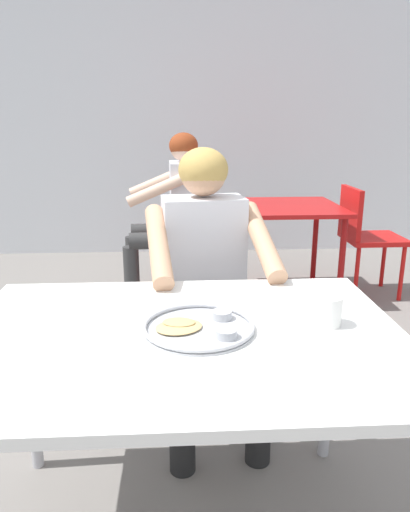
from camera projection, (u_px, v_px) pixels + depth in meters
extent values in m
cube|color=silver|center=(170.00, 78.00, 4.50)|extent=(12.00, 0.12, 3.40)
cube|color=white|center=(182.00, 337.00, 1.32)|extent=(1.26, 0.88, 0.03)
cylinder|color=#B2B2B7|center=(29.00, 386.00, 1.76)|extent=(0.04, 0.04, 0.71)
cylinder|color=#B2B2B7|center=(329.00, 377.00, 1.82)|extent=(0.04, 0.04, 0.71)
cylinder|color=#B7BABF|center=(199.00, 329.00, 1.33)|extent=(0.32, 0.32, 0.01)
torus|color=#B7BABF|center=(199.00, 326.00, 1.33)|extent=(0.32, 0.32, 0.01)
cylinder|color=#B2B5BA|center=(226.00, 333.00, 1.27)|extent=(0.06, 0.06, 0.02)
cylinder|color=maroon|center=(226.00, 332.00, 1.27)|extent=(0.05, 0.05, 0.01)
cylinder|color=#B2B5BA|center=(222.00, 315.00, 1.39)|extent=(0.06, 0.06, 0.02)
cylinder|color=#9E4714|center=(222.00, 313.00, 1.39)|extent=(0.05, 0.05, 0.01)
ellipsoid|color=tan|center=(179.00, 327.00, 1.33)|extent=(0.16, 0.14, 0.01)
ellipsoid|color=tan|center=(179.00, 322.00, 1.34)|extent=(0.10, 0.08, 0.01)
cylinder|color=white|center=(328.00, 311.00, 1.36)|extent=(0.08, 0.08, 0.09)
cylinder|color=#593319|center=(329.00, 302.00, 1.35)|extent=(0.07, 0.07, 0.02)
cube|color=#3F3F44|center=(203.00, 316.00, 2.16)|extent=(0.45, 0.46, 0.04)
cube|color=#3F3F44|center=(196.00, 259.00, 2.28)|extent=(0.38, 0.08, 0.40)
cylinder|color=#3F3F44|center=(245.00, 376.00, 2.09)|extent=(0.03, 0.03, 0.43)
cylinder|color=#3F3F44|center=(173.00, 383.00, 2.04)|extent=(0.03, 0.03, 0.43)
cylinder|color=#3F3F44|center=(228.00, 343.00, 2.41)|extent=(0.03, 0.03, 0.43)
cylinder|color=#3F3F44|center=(166.00, 347.00, 2.36)|extent=(0.03, 0.03, 0.43)
cylinder|color=black|center=(259.00, 410.00, 1.82)|extent=(0.10, 0.10, 0.46)
cylinder|color=black|center=(248.00, 324.00, 1.93)|extent=(0.16, 0.41, 0.12)
cylinder|color=black|center=(182.00, 418.00, 1.77)|extent=(0.10, 0.10, 0.46)
cylinder|color=black|center=(175.00, 329.00, 1.88)|extent=(0.16, 0.41, 0.12)
cube|color=silver|center=(203.00, 255.00, 2.03)|extent=(0.36, 0.24, 0.50)
cylinder|color=tan|center=(262.00, 240.00, 1.86)|extent=(0.13, 0.46, 0.25)
cylinder|color=tan|center=(158.00, 245.00, 1.80)|extent=(0.13, 0.46, 0.25)
sphere|color=tan|center=(203.00, 173.00, 1.93)|extent=(0.19, 0.19, 0.19)
ellipsoid|color=tan|center=(203.00, 170.00, 1.93)|extent=(0.21, 0.20, 0.18)
cube|color=#B71414|center=(279.00, 207.00, 3.48)|extent=(0.90, 0.78, 0.03)
cylinder|color=maroon|center=(231.00, 267.00, 3.24)|extent=(0.04, 0.04, 0.68)
cylinder|color=maroon|center=(341.00, 265.00, 3.29)|extent=(0.04, 0.04, 0.68)
cylinder|color=maroon|center=(222.00, 243.00, 3.87)|extent=(0.04, 0.04, 0.68)
cylinder|color=maroon|center=(315.00, 242.00, 3.92)|extent=(0.04, 0.04, 0.68)
cube|color=#AE1212|center=(184.00, 241.00, 3.56)|extent=(0.44, 0.45, 0.04)
cube|color=#AE1212|center=(208.00, 211.00, 3.49)|extent=(0.08, 0.39, 0.43)
cylinder|color=#AE1212|center=(161.00, 276.00, 3.48)|extent=(0.03, 0.03, 0.41)
cylinder|color=#AE1212|center=(166.00, 263.00, 3.79)|extent=(0.03, 0.03, 0.41)
cylinder|color=#AE1212|center=(204.00, 276.00, 3.46)|extent=(0.03, 0.03, 0.41)
cylinder|color=#AE1212|center=(206.00, 264.00, 3.77)|extent=(0.03, 0.03, 0.41)
cube|color=red|center=(374.00, 239.00, 3.59)|extent=(0.43, 0.40, 0.04)
cube|color=red|center=(350.00, 212.00, 3.52)|extent=(0.04, 0.38, 0.37)
cylinder|color=red|center=(383.00, 261.00, 3.81)|extent=(0.03, 0.03, 0.43)
cylinder|color=red|center=(402.00, 273.00, 3.51)|extent=(0.03, 0.03, 0.43)
cylinder|color=red|center=(342.00, 262.00, 3.79)|extent=(0.03, 0.03, 0.43)
cylinder|color=red|center=(357.00, 274.00, 3.49)|extent=(0.03, 0.03, 0.43)
cylinder|color=#323232|center=(131.00, 277.00, 3.39)|extent=(0.10, 0.10, 0.45)
cylinder|color=#323232|center=(158.00, 241.00, 3.34)|extent=(0.41, 0.14, 0.12)
cylinder|color=#323232|center=(133.00, 265.00, 3.68)|extent=(0.10, 0.10, 0.45)
cylinder|color=#323232|center=(158.00, 231.00, 3.62)|extent=(0.41, 0.14, 0.12)
cube|color=silver|center=(184.00, 199.00, 3.43)|extent=(0.22, 0.35, 0.53)
cylinder|color=beige|center=(159.00, 189.00, 3.18)|extent=(0.46, 0.10, 0.25)
cylinder|color=beige|center=(159.00, 181.00, 3.57)|extent=(0.46, 0.10, 0.25)
sphere|color=beige|center=(184.00, 148.00, 3.32)|extent=(0.19, 0.19, 0.19)
ellipsoid|color=maroon|center=(184.00, 146.00, 3.32)|extent=(0.21, 0.20, 0.18)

